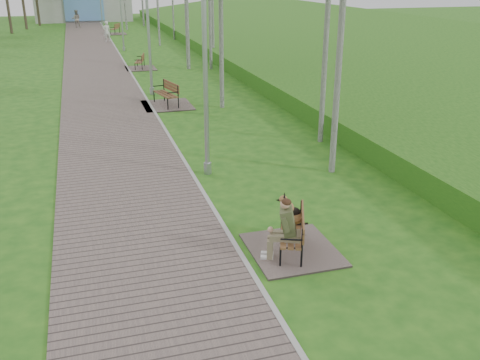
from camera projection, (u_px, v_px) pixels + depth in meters
name	position (u px, v px, depth m)	size (l,w,h in m)	color
ground	(198.00, 184.00, 13.81)	(120.00, 120.00, 0.00)	#1F5617
walkway	(94.00, 61.00, 32.52)	(3.50, 67.00, 0.04)	#62534F
kerb	(123.00, 60.00, 32.98)	(0.10, 67.00, 0.05)	#999993
embankment	(312.00, 55.00, 34.85)	(14.00, 70.00, 1.60)	#4C8C23
building_north	(83.00, 2.00, 58.15)	(10.00, 5.20, 4.00)	#9E9E99
bench_main	(290.00, 234.00, 10.34)	(1.66, 1.85, 1.45)	#62534F
bench_second	(166.00, 100.00, 21.75)	(1.94, 2.16, 1.19)	#62534F
bench_third	(140.00, 65.00, 30.01)	(1.65, 1.83, 1.01)	#62534F
bench_far	(115.00, 32.00, 46.38)	(1.80, 2.00, 1.10)	#62534F
lamp_post_near	(206.00, 80.00, 13.62)	(0.21, 0.21, 5.46)	#999CA1
lamp_post_second	(149.00, 36.00, 22.89)	(0.21, 0.21, 5.42)	#999CA1
lamp_post_third	(122.00, 17.00, 35.93)	(0.19, 0.19, 4.79)	#999CA1
lamp_post_far	(101.00, 3.00, 52.91)	(0.18, 0.18, 4.67)	#999CA1
pedestrian_near	(107.00, 32.00, 41.05)	(0.57, 0.38, 1.57)	silver
pedestrian_far	(76.00, 19.00, 51.34)	(0.80, 0.63, 1.66)	gray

